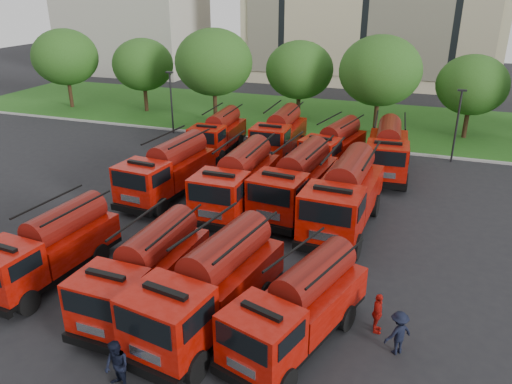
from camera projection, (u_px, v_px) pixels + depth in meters
ground at (189, 246)px, 23.96m from camera, size 140.00×140.00×0.00m
lawn at (314, 118)px, 46.56m from camera, size 70.00×16.00×0.12m
curb at (290, 141)px, 39.51m from camera, size 70.00×0.30×0.14m
side_building at (134, 35)px, 69.46m from camera, size 18.00×12.00×10.00m
tree_0 at (65, 57)px, 48.48m from camera, size 6.30×6.30×7.70m
tree_1 at (143, 65)px, 47.09m from camera, size 5.71×5.71×6.98m
tree_2 at (214, 62)px, 43.03m from camera, size 6.72×6.72×8.22m
tree_3 at (299, 70)px, 43.33m from camera, size 5.88×5.88×7.19m
tree_4 at (380, 71)px, 39.69m from camera, size 6.55×6.55×8.01m
tree_5 at (472, 85)px, 38.76m from camera, size 5.46×5.46×6.68m
lamp_post_0 at (171, 99)px, 40.85m from camera, size 0.60×0.25×5.11m
lamp_post_1 at (457, 122)px, 34.15m from camera, size 0.60×0.25×5.11m
fire_truck_0 at (50, 247)px, 20.86m from camera, size 2.87×6.67×2.95m
fire_truck_1 at (145, 270)px, 19.05m from camera, size 2.67×6.79×3.05m
fire_truck_2 at (210, 286)px, 17.84m from camera, size 3.68×7.59×3.31m
fire_truck_3 at (298, 306)px, 17.01m from camera, size 4.04×6.82×2.94m
fire_truck_4 at (168, 170)px, 28.90m from camera, size 3.18×7.43×3.29m
fire_truck_5 at (238, 180)px, 27.25m from camera, size 2.82×7.52×3.41m
fire_truck_6 at (296, 182)px, 27.05m from camera, size 3.37×7.73×3.41m
fire_truck_7 at (344, 195)px, 25.10m from camera, size 3.24×8.05×3.60m
fire_truck_8 at (219, 133)px, 36.64m from camera, size 2.55×6.56×2.96m
fire_truck_9 at (280, 133)px, 36.06m from camera, size 2.67×7.09×3.21m
fire_truck_10 at (334, 146)px, 33.67m from camera, size 3.65×6.98×3.03m
fire_truck_11 at (387, 150)px, 32.31m from camera, size 3.08×7.46×3.32m
firefighter_0 at (234, 360)px, 16.69m from camera, size 0.79×0.72×1.78m
firefighter_2 at (375, 331)px, 18.09m from camera, size 0.56×0.94×1.57m
firefighter_3 at (396, 352)px, 17.08m from camera, size 1.14×1.11×1.62m
firefighter_4 at (150, 277)px, 21.46m from camera, size 1.03×0.90×1.78m
firefighter_5 at (325, 242)px, 24.31m from camera, size 1.61×1.20×1.59m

